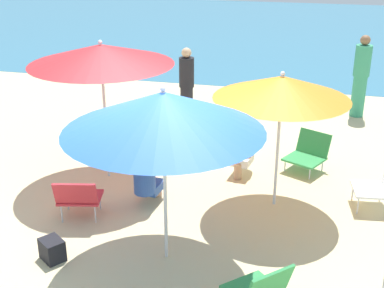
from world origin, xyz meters
TOP-DOWN VIEW (x-y plane):
  - ground_plane at (0.00, 0.00)m, footprint 40.00×40.00m
  - sea_water at (0.00, 14.56)m, footprint 40.00×16.00m
  - umbrella_orange at (1.38, 0.98)m, footprint 1.76×1.76m
  - umbrella_red at (-1.19, 1.27)m, footprint 2.08×2.08m
  - umbrella_blue at (0.28, -0.59)m, footprint 2.17×2.17m
  - beach_chair_a at (-1.05, -0.05)m, footprint 0.65×0.62m
  - beach_chair_b at (1.78, 2.26)m, footprint 0.75×0.78m
  - beach_chair_d at (2.76, 1.20)m, footprint 0.62×0.59m
  - person_a at (2.65, 5.10)m, footprint 0.32×0.32m
  - person_b at (-0.33, 0.53)m, footprint 0.34×0.55m
  - person_c at (0.80, 1.91)m, footprint 0.35×0.55m
  - person_d at (-0.58, 3.78)m, footprint 0.28×0.28m
  - beach_bag at (-0.98, -0.95)m, footprint 0.35×0.34m

SIDE VIEW (x-z plane):
  - ground_plane at x=0.00m, z-range 0.00..0.00m
  - sea_water at x=0.00m, z-range 0.00..0.01m
  - beach_bag at x=-0.98m, z-range 0.00..0.26m
  - beach_chair_b at x=1.78m, z-range -0.01..0.57m
  - beach_chair_a at x=-1.05m, z-range 0.04..0.65m
  - beach_chair_d at x=2.76m, z-range 0.02..0.70m
  - person_b at x=-0.33m, z-range -0.01..0.87m
  - person_c at x=0.80m, z-range 0.00..0.88m
  - person_d at x=-0.58m, z-range 0.01..1.51m
  - person_a at x=2.65m, z-range 0.00..1.65m
  - umbrella_orange at x=1.38m, z-range 0.73..2.62m
  - umbrella_blue at x=0.28m, z-range 0.75..2.81m
  - umbrella_red at x=-1.19m, z-range 0.85..2.95m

